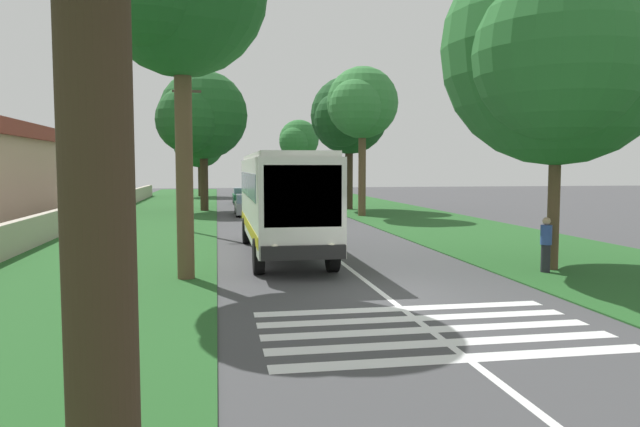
% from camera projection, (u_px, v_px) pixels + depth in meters
% --- Properties ---
extents(ground, '(160.00, 160.00, 0.00)m').
position_uv_depth(ground, '(385.00, 296.00, 15.03)').
color(ground, '#424244').
extents(grass_verge_left, '(120.00, 8.00, 0.04)m').
position_uv_depth(grass_verge_left, '(132.00, 235.00, 28.36)').
color(grass_verge_left, '#235623').
rests_on(grass_verge_left, ground).
extents(grass_verge_right, '(120.00, 8.00, 0.04)m').
position_uv_depth(grass_verge_right, '(456.00, 229.00, 31.16)').
color(grass_verge_right, '#235623').
rests_on(grass_verge_right, ground).
extents(centre_line, '(110.00, 0.16, 0.01)m').
position_uv_depth(centre_line, '(302.00, 232.00, 29.76)').
color(centre_line, silver).
rests_on(centre_line, ground).
extents(coach_bus, '(11.16, 2.62, 3.73)m').
position_uv_depth(coach_bus, '(282.00, 197.00, 21.96)').
color(coach_bus, silver).
rests_on(coach_bus, ground).
extents(zebra_crossing, '(4.05, 6.80, 0.01)m').
position_uv_depth(zebra_crossing, '(430.00, 330.00, 11.88)').
color(zebra_crossing, silver).
rests_on(zebra_crossing, ground).
extents(trailing_car_0, '(4.30, 1.78, 1.43)m').
position_uv_depth(trailing_car_0, '(248.00, 206.00, 40.03)').
color(trailing_car_0, gray).
rests_on(trailing_car_0, ground).
extents(trailing_car_1, '(4.30, 1.78, 1.43)m').
position_uv_depth(trailing_car_1, '(296.00, 200.00, 47.53)').
color(trailing_car_1, navy).
rests_on(trailing_car_1, ground).
extents(trailing_car_2, '(4.30, 1.78, 1.43)m').
position_uv_depth(trailing_car_2, '(243.00, 196.00, 52.79)').
color(trailing_car_2, '#145933').
rests_on(trailing_car_2, ground).
extents(trailing_car_3, '(4.30, 1.78, 1.43)m').
position_uv_depth(trailing_car_3, '(278.00, 192.00, 61.41)').
color(trailing_car_3, '#B7A893').
rests_on(trailing_car_3, ground).
extents(roadside_tree_left_0, '(7.85, 6.56, 10.31)m').
position_uv_depth(roadside_tree_left_0, '(200.00, 117.00, 43.40)').
color(roadside_tree_left_0, '#3D2D1E').
rests_on(roadside_tree_left_0, grass_verge_left).
extents(roadside_tree_left_3, '(6.72, 5.42, 8.57)m').
position_uv_depth(roadside_tree_left_3, '(198.00, 145.00, 65.20)').
color(roadside_tree_left_3, '#3D2D1E').
rests_on(roadside_tree_left_3, grass_verge_left).
extents(roadside_tree_right_0, '(6.27, 5.20, 9.26)m').
position_uv_depth(roadside_tree_right_0, '(298.00, 141.00, 75.33)').
color(roadside_tree_right_0, '#3D2D1E').
rests_on(roadside_tree_right_0, grass_verge_right).
extents(roadside_tree_right_1, '(5.70, 4.78, 9.80)m').
position_uv_depth(roadside_tree_right_1, '(360.00, 105.00, 38.75)').
color(roadside_tree_right_1, brown).
rests_on(roadside_tree_right_1, grass_verge_right).
extents(roadside_tree_right_2, '(8.80, 7.18, 10.44)m').
position_uv_depth(roadside_tree_right_2, '(550.00, 56.00, 18.30)').
color(roadside_tree_right_2, brown).
rests_on(roadside_tree_right_2, grass_verge_right).
extents(roadside_tree_right_3, '(7.40, 5.91, 10.12)m').
position_uv_depth(roadside_tree_right_3, '(347.00, 118.00, 45.07)').
color(roadside_tree_right_3, '#3D2D1E').
rests_on(roadside_tree_right_3, grass_verge_right).
extents(utility_pole, '(0.24, 1.40, 7.54)m').
position_uv_depth(utility_pole, '(188.00, 153.00, 29.29)').
color(utility_pole, '#473828').
rests_on(utility_pole, grass_verge_left).
extents(roadside_wall, '(70.00, 0.40, 1.22)m').
position_uv_depth(roadside_wall, '(81.00, 215.00, 32.64)').
color(roadside_wall, '#B2A893').
rests_on(roadside_wall, grass_verge_left).
extents(pedestrian, '(0.34, 0.34, 1.69)m').
position_uv_depth(pedestrian, '(546.00, 244.00, 18.14)').
color(pedestrian, '#26262D').
rests_on(pedestrian, grass_verge_right).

